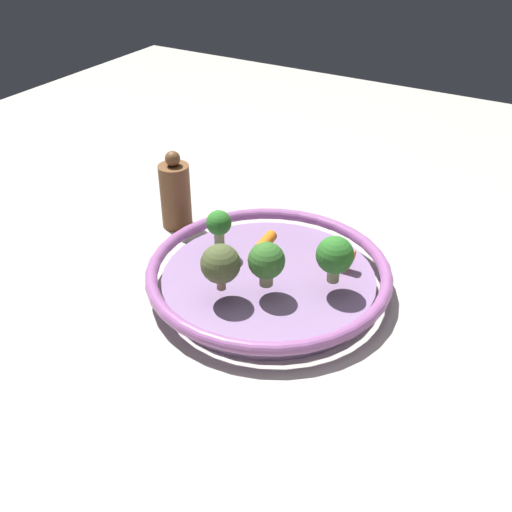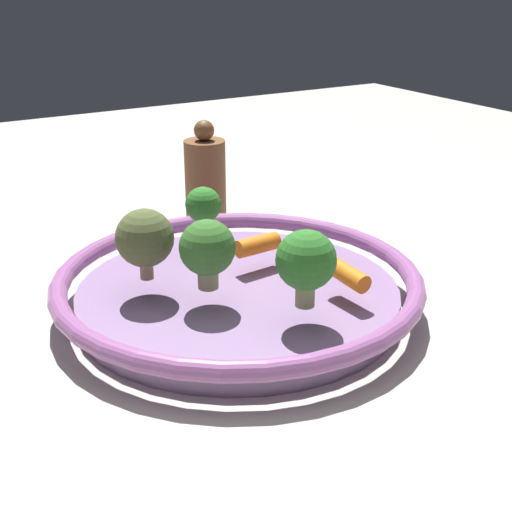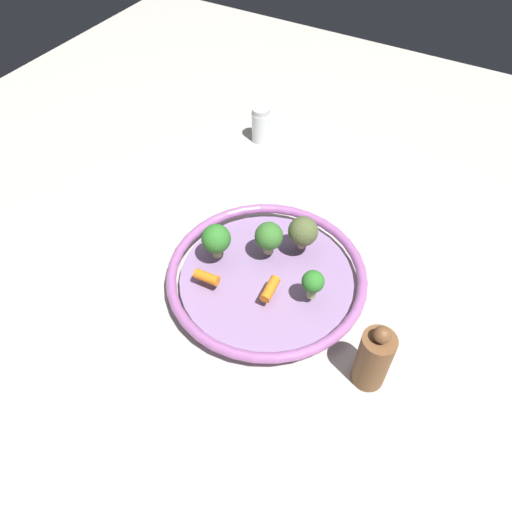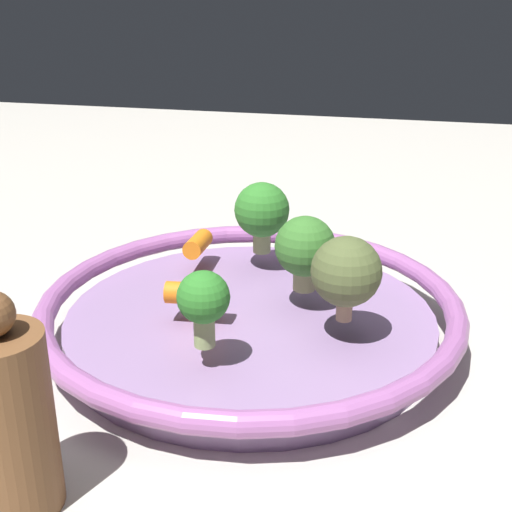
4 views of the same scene
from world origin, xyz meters
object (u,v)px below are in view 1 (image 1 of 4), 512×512
broccoli_floret_small (221,264)px  serving_bowl (269,276)px  broccoli_floret_large (219,224)px  broccoli_floret_edge (335,256)px  broccoli_floret_mid (266,261)px  baby_carrot_back (340,252)px  baby_carrot_right (265,242)px  pepper_mill (175,194)px

broccoli_floret_small → serving_bowl: bearing=-109.0°
broccoli_floret_large → broccoli_floret_small: broccoli_floret_small is taller
broccoli_floret_edge → broccoli_floret_small: bearing=37.2°
broccoli_floret_edge → broccoli_floret_mid: (0.07, 0.05, -0.00)m
baby_carrot_back → serving_bowl: bearing=42.0°
baby_carrot_right → broccoli_floret_large: bearing=23.8°
serving_bowl → broccoli_floret_large: 0.11m
broccoli_floret_edge → broccoli_floret_mid: size_ratio=1.06×
serving_bowl → broccoli_floret_edge: (-0.09, -0.01, 0.06)m
baby_carrot_back → broccoli_floret_large: size_ratio=0.78×
broccoli_floret_small → broccoli_floret_large: bearing=-55.5°
serving_bowl → baby_carrot_back: baby_carrot_back is taller
broccoli_floret_mid → baby_carrot_right: bearing=-59.5°
baby_carrot_right → baby_carrot_back: (-0.10, -0.03, -0.00)m
baby_carrot_back → pepper_mill: pepper_mill is taller
baby_carrot_back → pepper_mill: (0.30, -0.01, 0.01)m
baby_carrot_back → broccoli_floret_small: bearing=55.0°
broccoli_floret_edge → pepper_mill: 0.32m
baby_carrot_right → broccoli_floret_small: bearing=90.0°
baby_carrot_right → baby_carrot_back: same height
broccoli_floret_edge → serving_bowl: bearing=7.2°
broccoli_floret_edge → broccoli_floret_mid: bearing=35.6°
broccoli_floret_large → broccoli_floret_small: bearing=124.5°
serving_bowl → broccoli_floret_small: (0.03, 0.08, 0.06)m
broccoli_floret_mid → broccoli_floret_edge: bearing=-144.4°
broccoli_floret_large → broccoli_floret_mid: 0.12m
broccoli_floret_large → broccoli_floret_edge: (-0.18, -0.00, 0.01)m
broccoli_floret_edge → broccoli_floret_large: bearing=0.3°
serving_bowl → broccoli_floret_small: broccoli_floret_small is taller
broccoli_floret_small → broccoli_floret_mid: size_ratio=1.05×
broccoli_floret_large → broccoli_floret_mid: broccoli_floret_mid is taller
broccoli_floret_small → broccoli_floret_edge: 0.15m
broccoli_floret_mid → pepper_mill: 0.27m
broccoli_floret_mid → broccoli_floret_small: bearing=39.5°
broccoli_floret_mid → pepper_mill: size_ratio=0.47×
broccoli_floret_edge → pepper_mill: (0.31, -0.07, -0.02)m
baby_carrot_back → broccoli_floret_mid: 0.13m
broccoli_floret_edge → baby_carrot_back: bearing=-74.5°
serving_bowl → broccoli_floret_mid: size_ratio=5.52×
baby_carrot_right → broccoli_floret_small: 0.12m
serving_bowl → broccoli_floret_small: size_ratio=5.28×
serving_bowl → broccoli_floret_large: bearing=-6.9°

